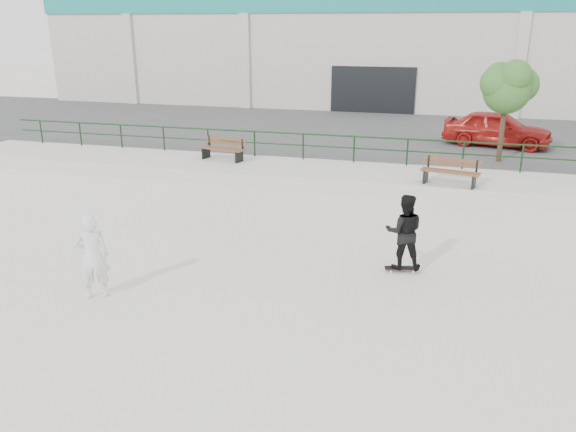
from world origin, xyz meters
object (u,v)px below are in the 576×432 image
(red_car, at_px, (497,128))
(skateboard, at_px, (402,268))
(tree, at_px, (508,85))
(standing_skater, at_px, (404,232))
(bench_right, at_px, (450,172))
(bench_left, at_px, (223,149))
(seated_skater, at_px, (92,256))

(red_car, bearing_deg, skateboard, 179.11)
(tree, relative_size, red_car, 0.86)
(standing_skater, bearing_deg, red_car, -110.80)
(bench_right, distance_m, tree, 5.06)
(tree, distance_m, red_car, 3.70)
(red_car, height_order, standing_skater, red_car)
(bench_right, bearing_deg, tree, 77.20)
(bench_left, distance_m, skateboard, 10.80)
(tree, bearing_deg, bench_right, -114.80)
(bench_left, xyz_separation_m, standing_skater, (7.52, -7.71, 0.07))
(bench_left, height_order, bench_right, bench_right)
(skateboard, distance_m, standing_skater, 0.92)
(bench_right, height_order, skateboard, bench_right)
(standing_skater, relative_size, seated_skater, 0.97)
(seated_skater, bearing_deg, tree, -155.64)
(red_car, relative_size, skateboard, 5.55)
(red_car, bearing_deg, bench_right, 176.31)
(bench_left, relative_size, standing_skater, 1.08)
(skateboard, height_order, standing_skater, standing_skater)
(bench_left, relative_size, red_car, 0.43)
(red_car, bearing_deg, bench_left, 129.90)
(red_car, relative_size, standing_skater, 2.50)
(standing_skater, bearing_deg, bench_right, -107.60)
(bench_right, relative_size, skateboard, 2.42)
(bench_right, bearing_deg, bench_left, -177.35)
(seated_skater, bearing_deg, bench_right, -159.12)
(bench_left, height_order, standing_skater, standing_skater)
(tree, distance_m, seated_skater, 16.32)
(bench_left, relative_size, bench_right, 0.99)
(red_car, distance_m, skateboard, 13.72)
(bench_right, xyz_separation_m, tree, (1.86, 4.02, 2.45))
(bench_left, distance_m, bench_right, 8.66)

